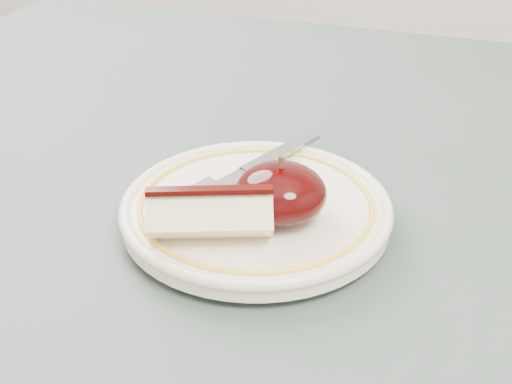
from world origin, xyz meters
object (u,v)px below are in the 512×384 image
(plate, at_px, (256,209))
(fork, at_px, (243,173))
(table, at_px, (227,285))
(apple_half, at_px, (280,193))

(plate, bearing_deg, fork, 123.87)
(table, relative_size, fork, 5.62)
(apple_half, height_order, fork, apple_half)
(fork, bearing_deg, table, 110.31)
(table, distance_m, fork, 0.11)
(table, height_order, plate, plate)
(plate, height_order, fork, fork)
(apple_half, bearing_deg, fork, 134.86)
(table, height_order, fork, fork)
(plate, xyz_separation_m, fork, (-0.02, 0.03, 0.01))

